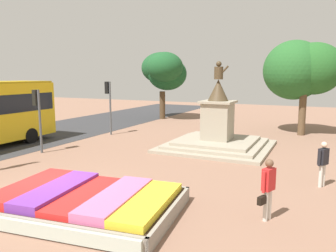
% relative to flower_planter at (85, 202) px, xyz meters
% --- Properties ---
extents(ground_plane, '(76.33, 76.33, 0.00)m').
position_rel_flower_planter_xyz_m(ground_plane, '(-1.95, 0.40, -0.29)').
color(ground_plane, '#8C6651').
extents(flower_planter, '(5.73, 4.27, 0.65)m').
position_rel_flower_planter_xyz_m(flower_planter, '(0.00, 0.00, 0.00)').
color(flower_planter, '#38281C').
rests_on(flower_planter, ground_plane).
extents(statue_monument, '(5.65, 5.65, 4.71)m').
position_rel_flower_planter_xyz_m(statue_monument, '(0.98, 9.97, 0.56)').
color(statue_monument, gray).
rests_on(statue_monument, ground_plane).
extents(traffic_light_mid_block, '(0.41, 0.29, 3.24)m').
position_rel_flower_planter_xyz_m(traffic_light_mid_block, '(-6.96, 4.93, 1.99)').
color(traffic_light_mid_block, '#4C5156').
rests_on(traffic_light_mid_block, ground_plane).
extents(traffic_light_far_corner, '(0.41, 0.28, 3.56)m').
position_rel_flower_planter_xyz_m(traffic_light_far_corner, '(-6.81, 10.84, 2.20)').
color(traffic_light_far_corner, '#4C5156').
rests_on(traffic_light_far_corner, ground_plane).
extents(pedestrian_with_handbag, '(0.40, 0.70, 1.73)m').
position_rel_flower_planter_xyz_m(pedestrian_with_handbag, '(4.92, 1.67, 0.68)').
color(pedestrian_with_handbag, beige).
rests_on(pedestrian_with_handbag, ground_plane).
extents(pedestrian_crossing_plaza, '(0.38, 0.51, 1.64)m').
position_rel_flower_planter_xyz_m(pedestrian_crossing_plaza, '(6.26, 5.36, 0.65)').
color(pedestrian_crossing_plaza, beige).
rests_on(pedestrian_crossing_plaza, ground_plane).
extents(park_tree_far_left, '(4.54, 4.81, 6.10)m').
position_rel_flower_planter_xyz_m(park_tree_far_left, '(-7.08, 19.92, 4.15)').
color(park_tree_far_left, '#4C3823').
rests_on(park_tree_far_left, ground_plane).
extents(park_tree_far_right, '(5.16, 4.48, 6.34)m').
position_rel_flower_planter_xyz_m(park_tree_far_right, '(4.65, 16.88, 4.04)').
color(park_tree_far_right, brown).
rests_on(park_tree_far_right, ground_plane).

